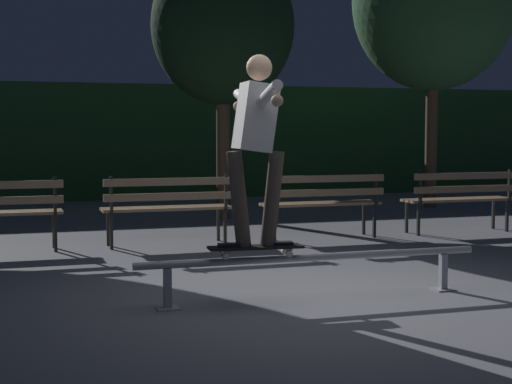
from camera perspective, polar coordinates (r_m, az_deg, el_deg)
The scene contains 10 objects.
ground_plane at distance 6.66m, azimuth 4.02°, elevation -7.74°, with size 90.00×90.00×0.00m, color slate.
hedge_backdrop at distance 16.73m, azimuth -9.21°, elevation 3.69°, with size 24.00×1.20×2.39m, color #234C28.
grind_rail at distance 6.55m, azimuth 4.22°, elevation -5.26°, with size 3.02×0.18×0.38m.
skateboard at distance 6.36m, azimuth -0.03°, elevation -4.13°, with size 0.79×0.25×0.09m.
skateboarder at distance 6.29m, azimuth -0.00°, elevation 4.34°, with size 0.63×1.41×1.56m.
park_bench_left_center at distance 9.57m, azimuth -6.49°, elevation -0.78°, with size 1.60×0.43×0.88m.
park_bench_right_center at distance 10.16m, azimuth 4.97°, elevation -0.46°, with size 1.60×0.43×0.88m.
park_bench_rightmost at distance 11.10m, azimuth 14.83°, elevation -0.17°, with size 1.60×0.43×0.88m.
tree_far_right at distance 14.87m, azimuth 12.92°, elevation 13.50°, with size 2.96×2.96×5.41m.
tree_behind_benches at distance 12.67m, azimuth -2.46°, elevation 12.05°, with size 2.30×2.30×4.36m.
Camera 1 is at (-2.38, -6.06, 1.41)m, focal length 54.41 mm.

